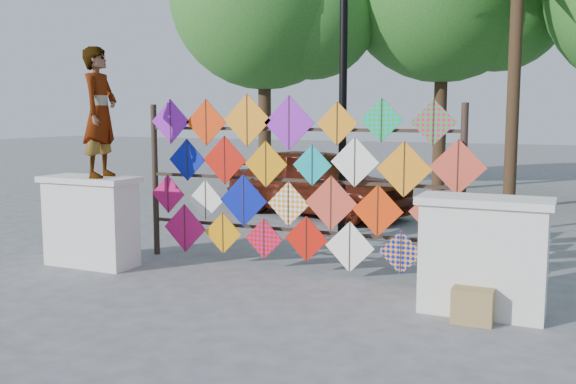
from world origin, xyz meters
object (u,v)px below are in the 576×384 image
Objects in this scene: kite_rack at (295,183)px; sedan at (318,181)px; lamppost at (343,78)px; vendor_woman at (100,113)px.

sedan is (-1.51, 4.64, -0.50)m from kite_rack.
sedan is 0.95× the size of lamppost.
kite_rack reaches higher than sedan.
lamppost is (1.74, -3.37, 1.97)m from sedan.
vendor_woman reaches higher than sedan.
lamppost reaches higher than sedan.
vendor_woman is 3.57m from lamppost.
kite_rack is 1.11× the size of lamppost.
kite_rack is 1.95m from lamppost.
lamppost is at bearing 79.62° from kite_rack.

